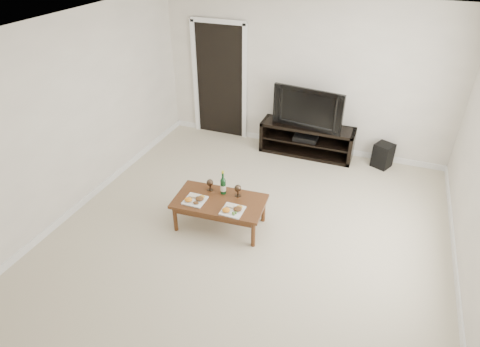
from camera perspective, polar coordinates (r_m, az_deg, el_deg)
name	(u,v)px	position (r m, az deg, el deg)	size (l,w,h in m)	color
floor	(247,238)	(5.31, 1.06, -9.19)	(5.50, 5.50, 0.00)	beige
back_wall	(305,77)	(7.01, 9.21, 13.44)	(5.00, 0.04, 2.60)	beige
ceiling	(250,31)	(4.08, 1.44, 19.62)	(5.00, 5.50, 0.04)	white
doorway	(220,82)	(7.52, -2.88, 12.88)	(0.90, 0.02, 2.05)	black
media_console	(307,140)	(7.13, 9.45, 4.75)	(1.60, 0.45, 0.55)	black
television	(310,107)	(6.87, 9.91, 9.35)	(1.20, 0.16, 0.69)	black
av_receiver	(306,137)	(7.10, 9.35, 5.10)	(0.40, 0.30, 0.08)	black
subwoofer	(383,155)	(7.10, 19.65, 2.45)	(0.27, 0.27, 0.41)	black
coffee_table	(220,213)	(5.38, -2.87, -5.61)	(1.19, 0.65, 0.42)	#533017
plate_left	(195,199)	(5.25, -6.44, -3.59)	(0.27, 0.27, 0.07)	white
plate_right	(233,209)	(5.04, -1.07, -5.08)	(0.27, 0.27, 0.07)	white
wine_bottle	(223,182)	(5.29, -2.43, -1.25)	(0.07, 0.07, 0.35)	#0F3817
goblet_left	(210,185)	(5.41, -4.29, -1.63)	(0.09, 0.09, 0.17)	#3C2D21
goblet_right	(238,191)	(5.28, -0.31, -2.44)	(0.09, 0.09, 0.17)	#3C2D21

